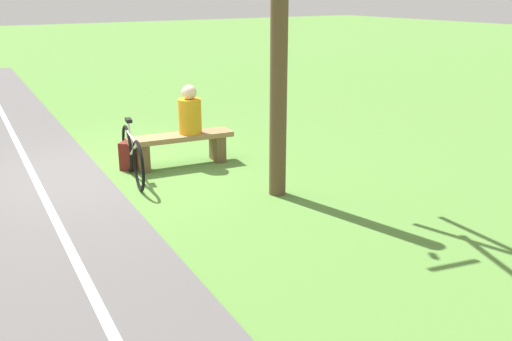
% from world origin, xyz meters
% --- Properties ---
extents(ground_plane, '(80.00, 80.00, 0.00)m').
position_xyz_m(ground_plane, '(0.00, 0.00, 0.00)').
color(ground_plane, '#548438').
extents(paved_path, '(4.88, 36.04, 0.02)m').
position_xyz_m(paved_path, '(1.34, 4.00, 0.01)').
color(paved_path, '#565454').
rests_on(paved_path, ground_plane).
extents(path_centre_line, '(2.68, 31.90, 0.00)m').
position_xyz_m(path_centre_line, '(1.34, 4.00, 0.02)').
color(path_centre_line, silver).
rests_on(path_centre_line, paved_path).
extents(bench, '(1.73, 0.62, 0.51)m').
position_xyz_m(bench, '(-1.18, 0.21, 0.35)').
color(bench, '#937047').
rests_on(bench, ground_plane).
extents(person_seated, '(0.41, 0.41, 0.78)m').
position_xyz_m(person_seated, '(-1.36, 0.23, 0.85)').
color(person_seated, orange).
rests_on(person_seated, bench).
extents(bicycle, '(0.37, 1.69, 0.91)m').
position_xyz_m(bicycle, '(-0.26, 0.52, 0.38)').
color(bicycle, black).
rests_on(bicycle, ground_plane).
extents(backpack, '(0.37, 0.37, 0.44)m').
position_xyz_m(backpack, '(-0.42, -0.06, 0.22)').
color(backpack, maroon).
rests_on(backpack, ground_plane).
extents(tree_mid_field, '(1.36, 1.30, 5.08)m').
position_xyz_m(tree_mid_field, '(-1.76, 2.18, 2.38)').
color(tree_mid_field, brown).
rests_on(tree_mid_field, ground_plane).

